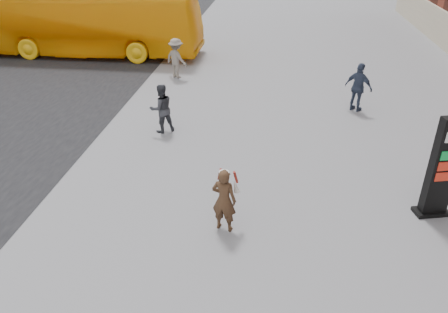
# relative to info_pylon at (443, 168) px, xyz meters

# --- Properties ---
(ground) EXTENTS (100.00, 100.00, 0.00)m
(ground) POSITION_rel_info_pylon_xyz_m (-4.43, -1.03, -1.24)
(ground) COLOR #9E9EA3
(info_pylon) EXTENTS (0.87, 0.58, 2.49)m
(info_pylon) POSITION_rel_info_pylon_xyz_m (0.00, 0.00, 0.00)
(info_pylon) COLOR black
(info_pylon) RESTS_ON ground
(woman) EXTENTS (0.67, 0.63, 1.54)m
(woman) POSITION_rel_info_pylon_xyz_m (-4.81, -1.16, -0.45)
(woman) COLOR #372517
(woman) RESTS_ON ground
(bus) EXTENTS (12.07, 2.84, 3.36)m
(bus) POSITION_rel_info_pylon_xyz_m (-13.72, 12.33, 0.44)
(bus) COLOR #F9B00D
(bus) RESTS_ON road
(pedestrian_a) EXTENTS (0.99, 0.94, 1.61)m
(pedestrian_a) POSITION_rel_info_pylon_xyz_m (-7.45, 3.69, -0.44)
(pedestrian_a) COLOR #303238
(pedestrian_a) RESTS_ON ground
(pedestrian_b) EXTENTS (1.27, 1.12, 1.71)m
(pedestrian_b) POSITION_rel_info_pylon_xyz_m (-8.19, 9.22, -0.39)
(pedestrian_b) COLOR gray
(pedestrian_b) RESTS_ON ground
(pedestrian_c) EXTENTS (1.09, 0.95, 1.76)m
(pedestrian_c) POSITION_rel_info_pylon_xyz_m (-0.90, 6.29, -0.36)
(pedestrian_c) COLOR #313C52
(pedestrian_c) RESTS_ON ground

